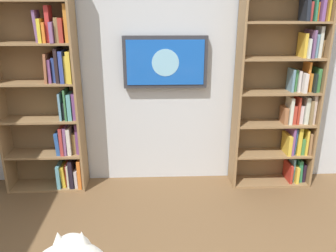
% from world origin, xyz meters
% --- Properties ---
extents(wall_back, '(4.52, 0.06, 2.70)m').
position_xyz_m(wall_back, '(0.00, -2.23, 1.35)').
color(wall_back, silver).
rests_on(wall_back, ground).
extents(bookshelf_left, '(0.82, 0.28, 2.00)m').
position_xyz_m(bookshelf_left, '(-1.27, -2.06, 0.99)').
color(bookshelf_left, '#937047').
rests_on(bookshelf_left, ground).
extents(bookshelf_right, '(0.78, 0.28, 2.22)m').
position_xyz_m(bookshelf_right, '(1.06, -2.06, 1.09)').
color(bookshelf_right, '#937047').
rests_on(bookshelf_right, ground).
extents(wall_mounted_tv, '(0.82, 0.07, 0.51)m').
position_xyz_m(wall_mounted_tv, '(-0.06, -2.15, 1.28)').
color(wall_mounted_tv, '#333338').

